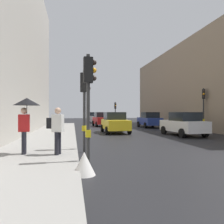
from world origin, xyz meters
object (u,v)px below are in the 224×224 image
(traffic_light_mid_street, at_px, (204,102))
(pedestrian_with_umbrella, at_px, (26,110))
(traffic_light_far_median, at_px, (115,109))
(car_silver_hatchback, at_px, (94,118))
(car_blue_van, at_px, (149,120))
(pedestrian_with_black_backpack, at_px, (57,128))
(warning_sign_triangle, at_px, (84,163))
(traffic_light_near_right, at_px, (85,96))
(traffic_light_near_left, at_px, (89,89))
(car_red_sedan, at_px, (102,119))
(car_yellow_taxi, at_px, (115,123))
(car_white_compact, at_px, (184,124))

(traffic_light_mid_street, xyz_separation_m, pedestrian_with_umbrella, (-13.08, -9.16, -0.82))
(traffic_light_far_median, xyz_separation_m, car_silver_hatchback, (-2.51, 5.93, -1.33))
(car_blue_van, distance_m, pedestrian_with_black_backpack, 18.85)
(car_silver_hatchback, bearing_deg, pedestrian_with_black_backpack, -97.98)
(warning_sign_triangle, bearing_deg, car_blue_van, 65.83)
(traffic_light_near_right, relative_size, car_silver_hatchback, 0.84)
(traffic_light_near_left, bearing_deg, traffic_light_near_right, 90.03)
(car_red_sedan, bearing_deg, warning_sign_triangle, -98.54)
(car_blue_van, bearing_deg, traffic_light_mid_street, -69.60)
(traffic_light_far_median, relative_size, pedestrian_with_umbrella, 1.50)
(traffic_light_near_right, height_order, car_blue_van, traffic_light_near_right)
(traffic_light_near_left, bearing_deg, car_silver_hatchback, 84.47)
(traffic_light_mid_street, bearing_deg, car_yellow_taxi, 174.79)
(car_silver_hatchback, distance_m, car_white_compact, 22.23)
(warning_sign_triangle, bearing_deg, traffic_light_mid_street, 47.28)
(traffic_light_near_right, bearing_deg, car_yellow_taxi, 71.51)
(traffic_light_near_left, bearing_deg, car_yellow_taxi, 75.31)
(car_blue_van, distance_m, car_yellow_taxi, 8.09)
(traffic_light_near_right, height_order, pedestrian_with_black_backpack, traffic_light_near_right)
(traffic_light_mid_street, relative_size, car_silver_hatchback, 0.90)
(car_red_sedan, height_order, warning_sign_triangle, car_red_sedan)
(car_red_sedan, bearing_deg, car_blue_van, -31.55)
(car_silver_hatchback, height_order, car_yellow_taxi, same)
(car_white_compact, bearing_deg, pedestrian_with_black_backpack, -141.18)
(traffic_light_near_left, relative_size, car_yellow_taxi, 0.87)
(pedestrian_with_umbrella, distance_m, pedestrian_with_black_backpack, 1.39)
(pedestrian_with_black_backpack, bearing_deg, traffic_light_mid_street, 38.53)
(traffic_light_far_median, relative_size, warning_sign_triangle, 4.93)
(car_blue_van, xyz_separation_m, warning_sign_triangle, (-8.44, -18.80, -0.55))
(car_yellow_taxi, xyz_separation_m, pedestrian_with_umbrella, (-5.30, -9.87, 0.96))
(traffic_light_near_left, height_order, car_silver_hatchback, traffic_light_near_left)
(traffic_light_near_right, xyz_separation_m, pedestrian_with_umbrella, (-2.29, -0.87, -0.63))
(traffic_light_near_right, distance_m, pedestrian_with_umbrella, 2.52)
(car_silver_hatchback, bearing_deg, traffic_light_near_left, -95.53)
(traffic_light_near_right, relative_size, car_blue_van, 0.85)
(traffic_light_mid_street, height_order, car_silver_hatchback, traffic_light_mid_street)
(car_white_compact, bearing_deg, traffic_light_far_median, 98.02)
(traffic_light_far_median, bearing_deg, car_yellow_taxi, -100.81)
(traffic_light_near_right, distance_m, car_white_compact, 9.77)
(pedestrian_with_umbrella, bearing_deg, car_blue_van, 56.76)
(traffic_light_near_right, bearing_deg, warning_sign_triangle, -93.31)
(traffic_light_near_right, distance_m, traffic_light_far_median, 22.32)
(pedestrian_with_umbrella, bearing_deg, traffic_light_near_right, 20.80)
(traffic_light_mid_street, height_order, pedestrian_with_umbrella, traffic_light_mid_street)
(traffic_light_mid_street, relative_size, car_red_sedan, 0.90)
(car_silver_hatchback, bearing_deg, car_red_sedan, -88.94)
(traffic_light_near_right, xyz_separation_m, traffic_light_far_median, (5.42, 21.65, -0.26))
(traffic_light_mid_street, height_order, car_red_sedan, traffic_light_mid_street)
(car_silver_hatchback, distance_m, car_yellow_taxi, 18.58)
(traffic_light_near_right, height_order, pedestrian_with_umbrella, traffic_light_near_right)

